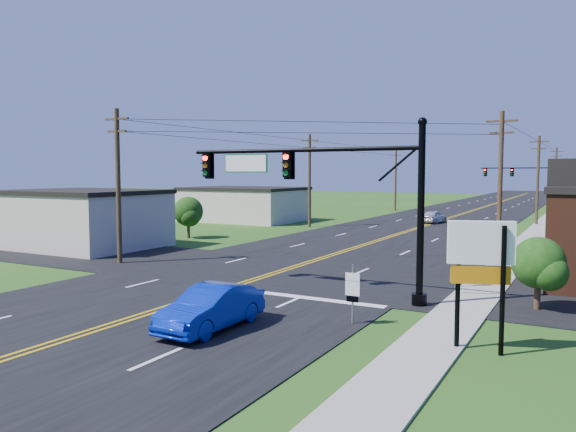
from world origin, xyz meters
The scene contains 21 objects.
ground centered at (0.00, 0.00, 0.00)m, with size 260.00×260.00×0.00m, color #254714.
road_main centered at (0.00, 50.00, 0.02)m, with size 16.00×220.00×0.04m, color black.
road_cross centered at (0.00, 12.00, 0.02)m, with size 70.00×10.00×0.04m, color black.
sidewalk centered at (10.50, 40.00, 0.04)m, with size 2.00×160.00×0.08m, color gray.
signal_mast_main centered at (4.34, 8.00, 4.75)m, with size 11.30×0.60×7.48m.
signal_mast_far centered at (4.44, 80.00, 4.55)m, with size 10.98×0.60×7.48m.
cream_bldg_near centered at (-17.00, 14.00, 2.06)m, with size 10.20×8.20×4.10m.
cream_bldg_far centered at (-19.00, 38.00, 1.86)m, with size 12.20×9.20×3.70m.
utility_pole_left_a centered at (-9.50, 10.00, 4.72)m, with size 1.80×0.28×9.00m.
utility_pole_left_b centered at (-9.50, 35.00, 4.72)m, with size 1.80×0.28×9.00m.
utility_pole_left_c centered at (-9.50, 62.00, 4.72)m, with size 1.80×0.28×9.00m.
utility_pole_right_a centered at (9.80, 22.00, 4.72)m, with size 1.80×0.28×9.00m.
utility_pole_right_b centered at (9.80, 48.00, 4.72)m, with size 1.80×0.28×9.00m.
utility_pole_right_c centered at (9.80, 78.00, 4.72)m, with size 1.80×0.28×9.00m.
shrub_corner centered at (13.00, 9.50, 1.85)m, with size 2.00×2.00×2.86m.
tree_left centered at (-14.00, 22.00, 2.16)m, with size 2.40×2.40×3.37m.
blue_car centered at (3.55, 1.25, 0.73)m, with size 1.55×4.46×1.47m, color #0824B6.
distant_car centered at (0.21, 44.80, 0.66)m, with size 1.57×3.90×1.33m, color silver.
route_sign centered at (7.50, 4.13, 1.24)m, with size 0.53×0.08×2.13m.
stop_sign centered at (9.36, 12.07, 1.62)m, with size 0.77×0.29×2.24m.
pylon_sign centered at (11.92, 3.15, 2.86)m, with size 1.88×0.89×3.92m.
Camera 1 is at (14.75, -13.90, 5.34)m, focal length 35.00 mm.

